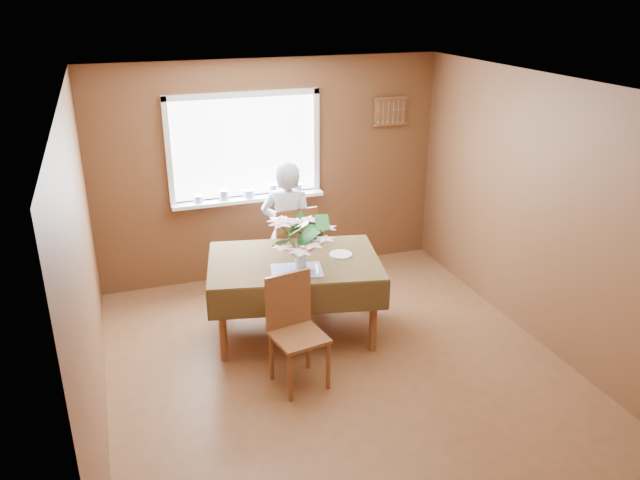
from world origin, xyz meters
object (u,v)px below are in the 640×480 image
object	(u,v)px
chair_far	(293,249)
flower_bouquet	(300,237)
seated_woman	(288,232)
chair_near	(294,326)
dining_table	(294,269)

from	to	relation	value
chair_far	flower_bouquet	world-z (taller)	flower_bouquet
seated_woman	flower_bouquet	size ratio (longest dim) A/B	2.91
seated_woman	flower_bouquet	xyz separation A→B (m)	(-0.14, -0.91, 0.31)
seated_woman	chair_near	bearing A→B (deg)	102.14
dining_table	flower_bouquet	bearing A→B (deg)	-75.74
chair_far	chair_near	world-z (taller)	chair_far
dining_table	chair_near	xyz separation A→B (m)	(-0.24, -0.77, -0.16)
dining_table	chair_near	bearing A→B (deg)	-95.23
dining_table	chair_far	size ratio (longest dim) A/B	1.70
chair_far	seated_woman	size ratio (longest dim) A/B	0.68
chair_near	flower_bouquet	size ratio (longest dim) A/B	1.83
dining_table	chair_far	bearing A→B (deg)	85.85
chair_far	flower_bouquet	size ratio (longest dim) A/B	1.99
dining_table	seated_woman	world-z (taller)	seated_woman
chair_far	seated_woman	distance (m)	0.21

